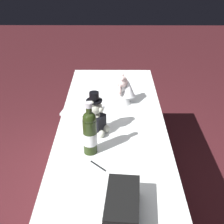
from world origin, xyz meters
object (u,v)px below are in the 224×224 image
Objects in this scene: gift_case_black at (122,205)px; signing_pen at (98,166)px; teddy_bear_bride at (123,91)px; champagne_bottle at (90,132)px; guestbook at (82,110)px; teddy_bear_groom at (96,118)px.

signing_pen is at bearing 20.49° from gift_case_black.
teddy_bear_bride is 0.69m from champagne_bottle.
signing_pen is 0.35× the size of guestbook.
gift_case_black is (-0.36, -0.13, 0.05)m from signing_pen.
gift_case_black reaches higher than guestbook.
teddy_bear_bride reaches higher than guestbook.
guestbook is (1.00, 0.28, -0.05)m from gift_case_black.
champagne_bottle is 1.09× the size of gift_case_black.
guestbook reaches higher than signing_pen.
gift_case_black is (-0.71, -0.16, -0.06)m from teddy_bear_groom.
teddy_bear_bride is 0.36m from guestbook.
signing_pen is 0.32× the size of gift_case_black.
teddy_bear_bride is 0.82× the size of guestbook.
teddy_bear_groom is 1.26× the size of teddy_bear_bride.
teddy_bear_groom is at bearing -6.47° from champagne_bottle.
teddy_bear_bride is 0.76× the size of gift_case_black.
champagne_bottle is 0.54m from guestbook.
teddy_bear_bride is at bearing -11.89° from signing_pen.
teddy_bear_bride is (0.44, -0.19, -0.01)m from teddy_bear_groom.
gift_case_black is at bearing -159.71° from champagne_bottle.
champagne_bottle is at bearing 161.74° from teddy_bear_bride.
teddy_bear_bride is 2.39× the size of signing_pen.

